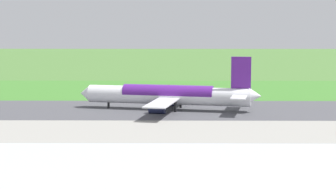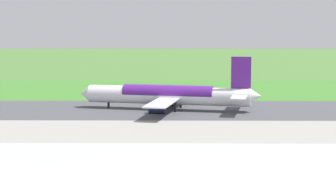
{
  "view_description": "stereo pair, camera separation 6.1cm",
  "coord_description": "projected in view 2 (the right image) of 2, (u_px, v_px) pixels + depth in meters",
  "views": [
    {
      "loc": [
        -4.77,
        161.72,
        25.0
      ],
      "look_at": [
        -3.16,
        0.0,
        4.5
      ],
      "focal_mm": 59.83,
      "sensor_mm": 36.0,
      "label": 1
    },
    {
      "loc": [
        -4.83,
        161.72,
        25.0
      ],
      "look_at": [
        -3.16,
        0.0,
        4.5
      ],
      "focal_mm": 59.83,
      "sensor_mm": 36.0,
      "label": 2
    }
  ],
  "objects": [
    {
      "name": "ground_plane",
      "position": [
        157.0,
        110.0,
        163.62
      ],
      "size": [
        800.0,
        800.0,
        0.0
      ],
      "primitive_type": "plane",
      "color": "#477233"
    },
    {
      "name": "runway_asphalt",
      "position": [
        157.0,
        110.0,
        163.62
      ],
      "size": [
        600.0,
        37.44,
        0.06
      ],
      "primitive_type": "cube",
      "color": "#47474C",
      "rests_on": "ground"
    },
    {
      "name": "apron_concrete",
      "position": [
        148.0,
        158.0,
        104.47
      ],
      "size": [
        440.0,
        110.0,
        0.05
      ],
      "primitive_type": "cube",
      "color": "gray",
      "rests_on": "ground"
    },
    {
      "name": "grass_verge_foreground",
      "position": [
        161.0,
        92.0,
        207.18
      ],
      "size": [
        600.0,
        80.0,
        0.04
      ],
      "primitive_type": "cube",
      "color": "#3C782B",
      "rests_on": "ground"
    },
    {
      "name": "airliner_main",
      "position": [
        169.0,
        95.0,
        162.96
      ],
      "size": [
        53.78,
        44.3,
        15.88
      ],
      "color": "white",
      "rests_on": "ground"
    },
    {
      "name": "no_stopping_sign",
      "position": [
        169.0,
        88.0,
        205.55
      ],
      "size": [
        0.6,
        0.1,
        2.75
      ],
      "color": "slate",
      "rests_on": "ground"
    },
    {
      "name": "traffic_cone_orange",
      "position": [
        153.0,
        91.0,
        206.56
      ],
      "size": [
        0.4,
        0.4,
        0.55
      ],
      "primitive_type": "cone",
      "color": "orange",
      "rests_on": "ground"
    }
  ]
}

